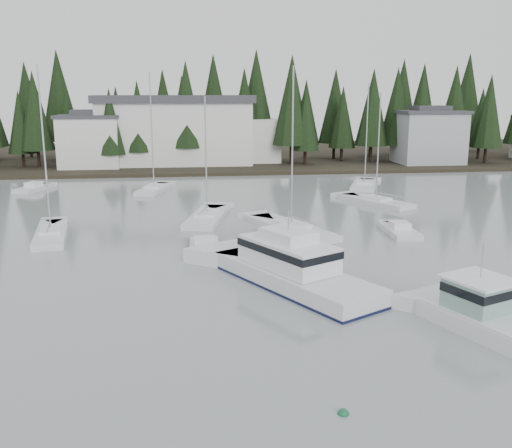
# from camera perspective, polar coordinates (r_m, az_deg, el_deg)

# --- Properties ---
(far_shore_land) EXTENTS (240.00, 54.00, 1.00)m
(far_shore_land) POSITION_cam_1_polar(r_m,az_deg,el_deg) (109.37, -5.19, 6.75)
(far_shore_land) COLOR black
(far_shore_land) RESTS_ON ground
(conifer_treeline) EXTENTS (200.00, 22.00, 20.00)m
(conifer_treeline) POSITION_cam_1_polar(r_m,az_deg,el_deg) (98.45, -4.98, 6.07)
(conifer_treeline) COLOR black
(conifer_treeline) RESTS_ON ground
(house_west) EXTENTS (9.54, 7.42, 8.75)m
(house_west) POSITION_cam_1_polar(r_m,az_deg,el_deg) (92.18, -16.25, 8.06)
(house_west) COLOR silver
(house_west) RESTS_ON ground
(house_east_a) EXTENTS (10.60, 8.48, 9.25)m
(house_east_a) POSITION_cam_1_polar(r_m,az_deg,el_deg) (98.11, 16.89, 8.43)
(house_east_a) COLOR #999EA0
(house_east_a) RESTS_ON ground
(harbor_inn) EXTENTS (29.50, 11.50, 10.90)m
(harbor_inn) POSITION_cam_1_polar(r_m,az_deg,el_deg) (94.23, -6.80, 9.25)
(harbor_inn) COLOR silver
(harbor_inn) RESTS_ON ground
(cabin_cruiser_center) EXTENTS (9.49, 12.78, 5.36)m
(cabin_cruiser_center) POSITION_cam_1_polar(r_m,az_deg,el_deg) (35.60, 3.63, -4.86)
(cabin_cruiser_center) COLOR silver
(cabin_cruiser_center) RESTS_ON ground
(lobster_boat_teal) EXTENTS (6.38, 9.61, 5.05)m
(lobster_boat_teal) POSITION_cam_1_polar(r_m,az_deg,el_deg) (30.77, 23.19, -9.24)
(lobster_boat_teal) COLOR silver
(lobster_boat_teal) RESTS_ON ground
(sailboat_0) EXTENTS (4.98, 10.18, 11.99)m
(sailboat_0) POSITION_cam_1_polar(r_m,az_deg,el_deg) (54.26, -4.90, 0.52)
(sailboat_0) COLOR silver
(sailboat_0) RESTS_ON ground
(sailboat_3) EXTENTS (6.61, 9.24, 12.31)m
(sailboat_3) POSITION_cam_1_polar(r_m,az_deg,el_deg) (63.22, 11.88, 2.08)
(sailboat_3) COLOR silver
(sailboat_3) RESTS_ON ground
(sailboat_4) EXTENTS (6.92, 11.03, 14.43)m
(sailboat_4) POSITION_cam_1_polar(r_m,az_deg,el_deg) (49.75, 3.54, -0.57)
(sailboat_4) COLOR silver
(sailboat_4) RESTS_ON ground
(sailboat_5) EXTENTS (4.41, 8.37, 14.73)m
(sailboat_5) POSITION_cam_1_polar(r_m,az_deg,el_deg) (70.99, -10.15, 3.35)
(sailboat_5) COLOR silver
(sailboat_5) RESTS_ON ground
(sailboat_6) EXTENTS (3.85, 9.75, 14.48)m
(sailboat_6) POSITION_cam_1_polar(r_m,az_deg,el_deg) (50.49, -19.80, -1.11)
(sailboat_6) COLOR silver
(sailboat_6) RESTS_ON ground
(sailboat_8) EXTENTS (5.93, 9.16, 13.48)m
(sailboat_8) POSITION_cam_1_polar(r_m,az_deg,el_deg) (74.43, 10.79, 3.74)
(sailboat_8) COLOR silver
(sailboat_8) RESTS_ON ground
(runabout_1) EXTENTS (2.41, 5.60, 1.42)m
(runabout_1) POSITION_cam_1_polar(r_m,az_deg,el_deg) (50.05, 14.15, -0.80)
(runabout_1) COLOR silver
(runabout_1) RESTS_ON ground
(runabout_3) EXTENTS (4.04, 6.36, 1.42)m
(runabout_3) POSITION_cam_1_polar(r_m,az_deg,el_deg) (75.65, -21.31, 3.27)
(runabout_3) COLOR silver
(runabout_3) RESTS_ON ground
(runabout_4) EXTENTS (2.29, 5.78, 1.42)m
(runabout_4) POSITION_cam_1_polar(r_m,az_deg,el_deg) (43.09, -5.16, -2.65)
(runabout_4) COLOR silver
(runabout_4) RESTS_ON ground
(mooring_buoy_green) EXTENTS (0.43, 0.43, 0.43)m
(mooring_buoy_green) POSITION_cam_1_polar(r_m,az_deg,el_deg) (22.62, 8.71, -18.29)
(mooring_buoy_green) COLOR #145933
(mooring_buoy_green) RESTS_ON ground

